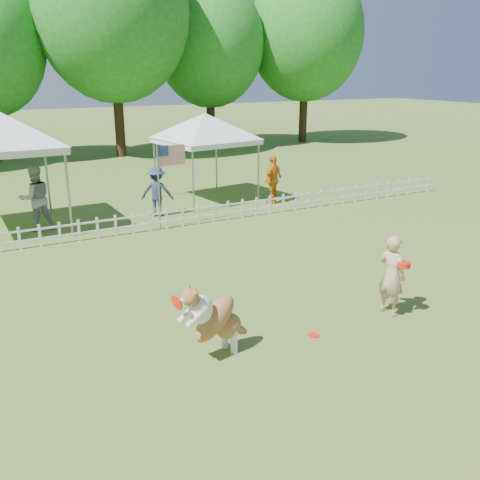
# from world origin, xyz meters

# --- Properties ---
(ground) EXTENTS (120.00, 120.00, 0.00)m
(ground) POSITION_xyz_m (0.00, 0.00, 0.00)
(ground) COLOR #31611E
(ground) RESTS_ON ground
(picket_fence) EXTENTS (22.00, 0.08, 0.60)m
(picket_fence) POSITION_xyz_m (0.00, 7.00, 0.30)
(picket_fence) COLOR white
(picket_fence) RESTS_ON ground
(handler) EXTENTS (0.43, 0.60, 1.54)m
(handler) POSITION_xyz_m (1.93, -0.33, 0.77)
(handler) COLOR tan
(handler) RESTS_ON ground
(dog) EXTENTS (1.34, 0.70, 1.32)m
(dog) POSITION_xyz_m (-1.64, -0.20, 0.66)
(dog) COLOR brown
(dog) RESTS_ON ground
(frisbee_on_turf) EXTENTS (0.23, 0.23, 0.02)m
(frisbee_on_turf) POSITION_xyz_m (0.14, -0.39, 0.01)
(frisbee_on_turf) COLOR red
(frisbee_on_turf) RESTS_ON ground
(canopy_tent_left) EXTENTS (3.34, 3.34, 3.37)m
(canopy_tent_left) POSITION_xyz_m (-3.86, 9.01, 1.68)
(canopy_tent_left) COLOR silver
(canopy_tent_left) RESTS_ON ground
(canopy_tent_right) EXTENTS (3.21, 3.21, 2.94)m
(canopy_tent_right) POSITION_xyz_m (2.79, 9.77, 1.47)
(canopy_tent_right) COLOR silver
(canopy_tent_right) RESTS_ON ground
(flag_pole) EXTENTS (0.94, 0.21, 2.44)m
(flag_pole) POSITION_xyz_m (0.07, 7.04, 1.22)
(flag_pole) COLOR gray
(flag_pole) RESTS_ON ground
(spectator_a) EXTENTS (0.97, 0.79, 1.87)m
(spectator_a) POSITION_xyz_m (-3.05, 8.63, 0.93)
(spectator_a) COLOR gray
(spectator_a) RESTS_ON ground
(spectator_b) EXTENTS (1.17, 1.00, 1.57)m
(spectator_b) POSITION_xyz_m (0.52, 8.49, 0.78)
(spectator_b) COLOR #253350
(spectator_b) RESTS_ON ground
(spectator_c) EXTENTS (1.06, 0.82, 1.67)m
(spectator_c) POSITION_xyz_m (4.61, 8.23, 0.84)
(spectator_c) COLOR orange
(spectator_c) RESTS_ON ground
(tree_center_right) EXTENTS (7.60, 7.60, 12.60)m
(tree_center_right) POSITION_xyz_m (3.00, 21.00, 6.30)
(tree_center_right) COLOR #1F661D
(tree_center_right) RESTS_ON ground
(tree_right) EXTENTS (6.20, 6.20, 10.40)m
(tree_right) POSITION_xyz_m (9.00, 22.50, 5.20)
(tree_right) COLOR #1F661D
(tree_right) RESTS_ON ground
(tree_far_right) EXTENTS (7.00, 7.00, 11.40)m
(tree_far_right) POSITION_xyz_m (15.00, 21.50, 5.70)
(tree_far_right) COLOR #1F661D
(tree_far_right) RESTS_ON ground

